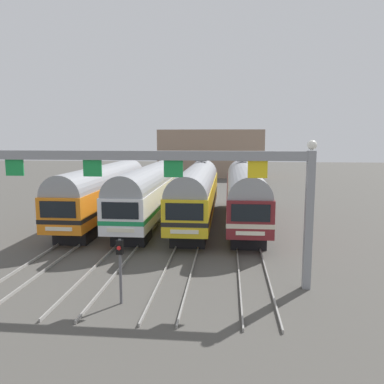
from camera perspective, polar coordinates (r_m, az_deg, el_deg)
ground_plane at (r=32.55m, az=-2.76°, el=-4.49°), size 160.00×160.00×0.00m
track_bed at (r=49.15m, az=0.02°, el=-0.08°), size 13.24×70.00×0.15m
commuter_train_orange at (r=33.40m, az=-12.81°, el=0.33°), size 2.88×18.06×4.77m
commuter_train_white at (r=32.39m, az=-6.22°, el=0.24°), size 2.88×18.06×4.77m
commuter_train_yellow at (r=31.85m, az=0.69°, el=0.16°), size 2.88×18.06×5.05m
commuter_train_maroon at (r=31.77m, az=7.74°, el=0.07°), size 2.88×18.06×5.05m
catenary_gantry at (r=18.60m, az=-8.73°, el=1.80°), size 16.98×0.44×6.97m
yard_signal_mast at (r=16.88m, az=-10.57°, el=-9.66°), size 0.28×0.35×2.85m
maintenance_building at (r=71.35m, az=2.88°, el=5.78°), size 18.42×10.00×8.33m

